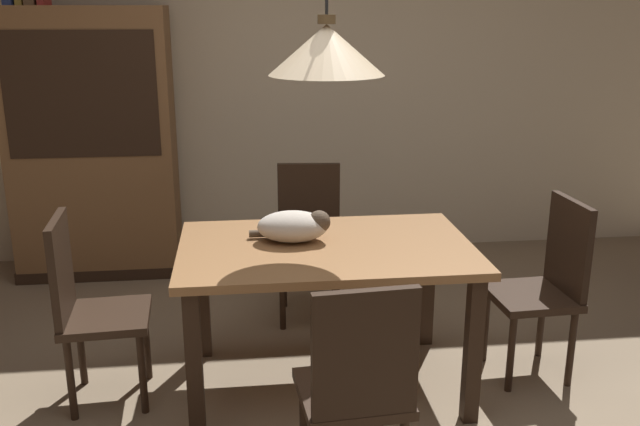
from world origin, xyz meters
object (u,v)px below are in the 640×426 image
at_px(chair_near_front, 357,385).
at_px(dining_table, 326,265).
at_px(chair_right_side, 547,280).
at_px(pendant_lamp, 327,49).
at_px(chair_far_back, 309,234).
at_px(hutch_bookcase, 94,150).
at_px(cat_sleeping, 295,226).
at_px(chair_left_side, 88,303).

bearing_deg(chair_near_front, dining_table, 90.40).
xyz_separation_m(chair_right_side, pendant_lamp, (-1.13, -0.00, 1.15)).
distance_m(chair_far_back, hutch_bookcase, 1.70).
distance_m(chair_near_front, cat_sleeping, 1.01).
distance_m(dining_table, chair_left_side, 1.14).
xyz_separation_m(chair_left_side, cat_sleeping, (0.98, 0.08, 0.32)).
relative_size(dining_table, cat_sleeping, 3.58).
distance_m(dining_table, chair_right_side, 1.14).
bearing_deg(chair_right_side, chair_near_front, -141.83).
height_order(chair_far_back, chair_right_side, same).
distance_m(pendant_lamp, hutch_bookcase, 2.37).
bearing_deg(dining_table, chair_far_back, 89.53).
xyz_separation_m(dining_table, chair_near_front, (0.01, -0.88, -0.14)).
relative_size(chair_far_back, pendant_lamp, 0.72).
xyz_separation_m(chair_far_back, chair_right_side, (1.12, -0.87, 0.00)).
height_order(dining_table, cat_sleeping, cat_sleeping).
bearing_deg(chair_near_front, chair_far_back, 89.96).
bearing_deg(chair_near_front, hutch_bookcase, 118.11).
xyz_separation_m(dining_table, chair_left_side, (-1.13, -0.00, -0.14)).
bearing_deg(dining_table, cat_sleeping, 153.03).
relative_size(chair_right_side, cat_sleeping, 2.38).
distance_m(chair_near_front, pendant_lamp, 1.45).
height_order(dining_table, chair_right_side, chair_right_side).
xyz_separation_m(dining_table, pendant_lamp, (0.00, 0.00, 1.01)).
bearing_deg(pendant_lamp, chair_far_back, 89.53).
bearing_deg(chair_near_front, cat_sleeping, 98.94).
bearing_deg(chair_right_side, chair_left_side, -179.78).
bearing_deg(cat_sleeping, chair_right_side, -3.11).
relative_size(dining_table, hutch_bookcase, 0.76).
relative_size(dining_table, chair_left_side, 1.51).
height_order(chair_far_back, pendant_lamp, pendant_lamp).
relative_size(chair_left_side, chair_near_front, 1.00).
bearing_deg(chair_right_side, chair_far_back, 142.05).
bearing_deg(chair_near_front, pendant_lamp, 90.40).
distance_m(chair_near_front, chair_far_back, 1.76).
height_order(chair_near_front, pendant_lamp, pendant_lamp).
xyz_separation_m(dining_table, chair_right_side, (1.13, 0.00, -0.14)).
relative_size(chair_far_back, cat_sleeping, 2.38).
bearing_deg(dining_table, chair_near_front, -89.60).
bearing_deg(chair_far_back, dining_table, -90.47).
relative_size(chair_right_side, hutch_bookcase, 0.50).
distance_m(chair_left_side, chair_near_front, 1.43).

